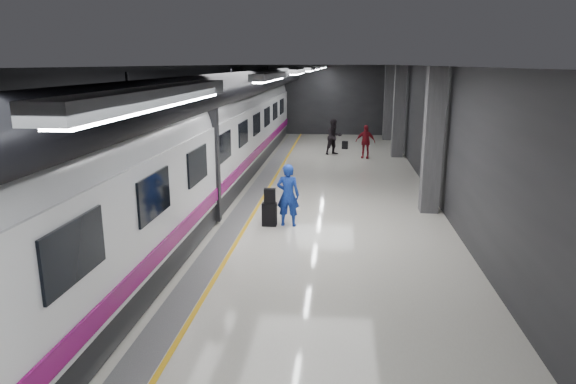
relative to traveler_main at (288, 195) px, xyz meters
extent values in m
plane|color=silver|center=(-0.25, -0.06, -0.91)|extent=(40.00, 40.00, 0.00)
cube|color=black|center=(-0.25, -0.06, 3.59)|extent=(10.00, 40.00, 0.02)
cube|color=#28282B|center=(-0.25, 19.94, 1.34)|extent=(10.00, 0.02, 4.50)
cube|color=#28282B|center=(-5.25, -0.06, 1.34)|extent=(0.02, 40.00, 4.50)
cube|color=#28282B|center=(4.75, -0.06, 1.34)|extent=(0.02, 40.00, 4.50)
cube|color=slate|center=(-1.60, -0.06, -0.91)|extent=(0.65, 39.80, 0.01)
cube|color=yellow|center=(-1.20, -0.06, -0.91)|extent=(0.10, 39.80, 0.01)
cylinder|color=black|center=(-1.55, -0.06, 3.04)|extent=(0.80, 38.00, 0.80)
cube|color=silver|center=(0.35, -11.06, 3.49)|extent=(0.22, 2.60, 0.10)
cube|color=silver|center=(0.35, -6.06, 3.49)|extent=(0.22, 2.60, 0.10)
cube|color=silver|center=(0.35, -1.06, 3.49)|extent=(0.22, 2.60, 0.10)
cube|color=silver|center=(0.35, 3.94, 3.49)|extent=(0.22, 2.60, 0.10)
cube|color=silver|center=(0.35, 8.94, 3.49)|extent=(0.22, 2.60, 0.10)
cube|color=silver|center=(0.35, 13.94, 3.49)|extent=(0.22, 2.60, 0.10)
cube|color=silver|center=(0.35, 17.94, 3.49)|extent=(0.22, 2.60, 0.10)
cube|color=#515154|center=(4.30, 1.94, 1.34)|extent=(0.55, 0.55, 4.50)
cube|color=#515154|center=(4.30, 11.94, 1.34)|extent=(0.55, 0.55, 4.50)
cube|color=#515154|center=(4.30, 17.94, 1.34)|extent=(0.55, 0.55, 4.50)
cube|color=black|center=(-3.50, -0.06, -0.56)|extent=(2.80, 38.00, 0.60)
cube|color=white|center=(-3.50, -0.06, 0.84)|extent=(2.90, 38.00, 2.20)
cylinder|color=white|center=(-3.50, -0.06, 1.79)|extent=(2.80, 38.00, 2.80)
cube|color=#7E0B5F|center=(-2.03, -0.06, 0.04)|extent=(0.04, 38.00, 0.35)
cube|color=black|center=(-3.50, -0.06, 1.09)|extent=(3.05, 0.25, 3.80)
cube|color=black|center=(-2.03, -8.06, 1.24)|extent=(0.05, 1.60, 0.85)
cube|color=black|center=(-2.03, -5.06, 1.24)|extent=(0.05, 1.60, 0.85)
cube|color=black|center=(-2.03, -2.06, 1.24)|extent=(0.05, 1.60, 0.85)
cube|color=black|center=(-2.03, 0.94, 1.24)|extent=(0.05, 1.60, 0.85)
cube|color=black|center=(-2.03, 3.94, 1.24)|extent=(0.05, 1.60, 0.85)
cube|color=black|center=(-2.03, 6.94, 1.24)|extent=(0.05, 1.60, 0.85)
cube|color=black|center=(-2.03, 9.94, 1.24)|extent=(0.05, 1.60, 0.85)
cube|color=black|center=(-2.03, 12.94, 1.24)|extent=(0.05, 1.60, 0.85)
cube|color=black|center=(-2.03, 15.94, 1.24)|extent=(0.05, 1.60, 0.85)
imported|color=blue|center=(0.00, 0.00, 0.00)|extent=(0.70, 0.49, 1.82)
cube|color=black|center=(-0.53, -0.07, -0.57)|extent=(0.42, 0.27, 0.68)
cube|color=black|center=(-0.52, -0.09, -0.01)|extent=(0.33, 0.18, 0.44)
imported|color=black|center=(1.11, 12.20, 0.00)|extent=(1.13, 1.07, 1.83)
imported|color=maroon|center=(2.68, 11.33, -0.09)|extent=(1.02, 0.58, 1.65)
cube|color=black|center=(1.69, 14.00, -0.69)|extent=(0.34, 0.28, 0.44)
camera|label=1|loc=(1.48, -14.19, 3.68)|focal=32.00mm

